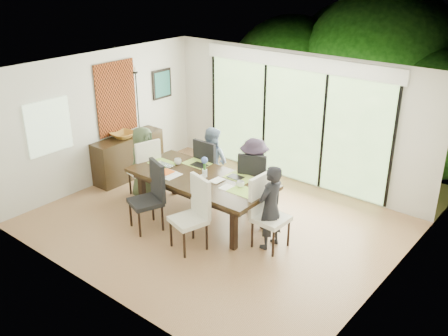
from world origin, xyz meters
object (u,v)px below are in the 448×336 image
Objects in this scene: person_right_end at (270,207)px; person_far_left at (212,162)px; table_top at (201,178)px; laptop at (163,166)px; cup_a at (178,162)px; chair_near_right at (188,215)px; chair_far_right at (254,181)px; chair_left_end at (143,167)px; vase at (205,173)px; cup_b at (203,178)px; chair_near_left at (145,197)px; cup_c at (240,184)px; person_left_end at (144,162)px; person_far_right at (254,176)px; sideboard at (129,157)px; bowl at (123,135)px; chair_right_end at (271,214)px; chair_far_left at (213,167)px.

person_right_end is 1.00× the size of person_far_left.
table_top is 0.86m from laptop.
cup_a is (-0.70, 0.15, 0.09)m from table_top.
chair_far_right is at bearing 103.95° from chair_near_right.
vase is (1.55, 0.05, 0.29)m from chair_left_end.
cup_b is (-0.35, 0.77, 0.27)m from chair_near_right.
chair_near_left is at bearing -61.01° from person_right_end.
cup_b is 0.81× the size of cup_c.
person_left_end is at bearing 176.49° from cup_b.
person_far_right reaches higher than cup_a.
sideboard is (-2.98, -0.41, -0.26)m from person_far_right.
chair_left_end is 1.68m from cup_b.
person_left_end is 2.29m from cup_c.
chair_near_left is at bearing 34.89° from chair_far_right.
cup_a is at bearing -5.53° from bowl.
chair_right_end and chair_far_right have the same top height.
person_far_right is (1.00, -0.02, 0.10)m from chair_far_left.
person_left_end reaches higher than chair_right_end.
chair_left_end is 0.11m from person_left_end.
cup_a is (-2.18, 0.15, 0.17)m from person_right_end.
chair_far_left and chair_near_left have the same top height.
person_far_left reaches higher than chair_near_right.
person_far_left is (-0.95, 1.70, 0.10)m from chair_near_right.
person_far_left is at bearing 122.83° from cup_b.
bowl is at bearing 20.04° from person_far_right.
chair_near_left is 1.00× the size of chair_near_right.
sideboard is (-0.95, 0.42, -0.26)m from person_left_end.
chair_far_left is at bearing 149.04° from cup_c.
chair_right_end is 0.85× the size of person_right_end.
table_top is 2.18× the size of chair_near_right.
chair_right_end is at bearing 104.74° from chair_left_end.
cup_b is (0.60, -0.93, 0.17)m from person_far_left.
vase is at bearing 106.59° from chair_left_end.
cup_a is (-0.75, 0.10, -0.01)m from vase.
chair_near_right is at bearing 64.63° from chair_far_right.
bowl is (-3.93, 0.32, 0.36)m from chair_right_end.
person_right_end reaches higher than chair_near_left.
vase is at bearing 7.93° from laptop.
vase is at bearing -176.19° from cup_c.
cup_b is (-1.33, -0.10, 0.17)m from person_right_end.
chair_near_right is 1.31m from person_right_end.
person_right_end is 2.96× the size of bowl.
chair_far_left is 3.33× the size of laptop.
bowl reaches higher than vase.
chair_right_end is at bearing -0.00° from table_top.
table_top is 1.02m from chair_near_right.
person_far_left is (-1.93, 0.83, 0.00)m from person_right_end.
chair_near_right is 3.18m from bowl.
bowl is (-2.58, 0.42, 0.09)m from cup_b.
person_left_end reaches higher than cup_a.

